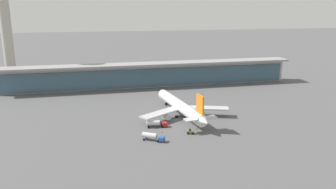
% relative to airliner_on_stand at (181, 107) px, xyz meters
% --- Properties ---
extents(ground_plane, '(1200.00, 1200.00, 0.00)m').
position_rel_airliner_on_stand_xyz_m(ground_plane, '(-2.61, -3.27, -4.67)').
color(ground_plane, '#515154').
extents(airliner_on_stand, '(42.51, 55.66, 14.83)m').
position_rel_airliner_on_stand_xyz_m(airliner_on_stand, '(0.00, 0.00, 0.00)').
color(airliner_on_stand, white).
rests_on(airliner_on_stand, ground).
extents(service_truck_near_nose_red, '(8.78, 3.24, 2.95)m').
position_rel_airliner_on_stand_xyz_m(service_truck_near_nose_red, '(-14.14, -11.72, -2.96)').
color(service_truck_near_nose_red, '#B21E1E').
rests_on(service_truck_near_nose_red, ground).
extents(service_truck_under_wing_olive, '(3.29, 2.66, 2.05)m').
position_rel_airliner_on_stand_xyz_m(service_truck_under_wing_olive, '(-2.12, -22.46, -3.80)').
color(service_truck_under_wing_olive, olive).
rests_on(service_truck_under_wing_olive, ground).
extents(service_truck_mid_apron_blue, '(8.46, 6.53, 2.95)m').
position_rel_airliner_on_stand_xyz_m(service_truck_mid_apron_blue, '(-18.19, -25.87, -2.96)').
color(service_truck_mid_apron_blue, '#234C9E').
rests_on(service_truck_mid_apron_blue, ground).
extents(terminal_building, '(183.60, 12.80, 15.20)m').
position_rel_airliner_on_stand_xyz_m(terminal_building, '(-2.61, 63.66, 3.20)').
color(terminal_building, '#B2ADA3').
rests_on(terminal_building, ground).
extents(control_tower, '(12.00, 12.00, 79.42)m').
position_rel_airliner_on_stand_xyz_m(control_tower, '(-88.81, 87.84, 38.49)').
color(control_tower, '#B2ADA3').
rests_on(control_tower, ground).
extents(safety_cone_alpha, '(0.62, 0.62, 0.70)m').
position_rel_airliner_on_stand_xyz_m(safety_cone_alpha, '(2.89, -14.96, -4.35)').
color(safety_cone_alpha, orange).
rests_on(safety_cone_alpha, ground).
extents(safety_cone_bravo, '(0.62, 0.62, 0.70)m').
position_rel_airliner_on_stand_xyz_m(safety_cone_bravo, '(-12.89, -18.44, -4.35)').
color(safety_cone_bravo, orange).
rests_on(safety_cone_bravo, ground).
extents(safety_cone_charlie, '(0.62, 0.62, 0.70)m').
position_rel_airliner_on_stand_xyz_m(safety_cone_charlie, '(2.41, -17.43, -4.35)').
color(safety_cone_charlie, orange).
rests_on(safety_cone_charlie, ground).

